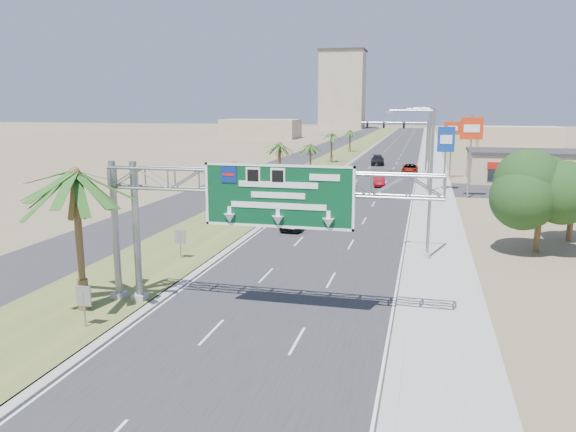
% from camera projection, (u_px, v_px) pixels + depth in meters
% --- Properties ---
extents(ground, '(600.00, 600.00, 0.00)m').
position_uv_depth(ground, '(190.00, 420.00, 18.39)').
color(ground, '#8C7A59').
rests_on(ground, ground).
extents(road, '(12.00, 300.00, 0.02)m').
position_uv_depth(road, '(393.00, 153.00, 123.22)').
color(road, '#28282B').
rests_on(road, ground).
extents(sidewalk_right, '(4.00, 300.00, 0.10)m').
position_uv_depth(sidewalk_right, '(432.00, 154.00, 121.23)').
color(sidewalk_right, '#9E9B93').
rests_on(sidewalk_right, ground).
extents(median_grass, '(7.00, 300.00, 0.12)m').
position_uv_depth(median_grass, '(347.00, 152.00, 125.55)').
color(median_grass, '#4B602A').
rests_on(median_grass, ground).
extents(opposing_road, '(8.00, 300.00, 0.02)m').
position_uv_depth(opposing_road, '(317.00, 152.00, 127.20)').
color(opposing_road, '#28282B').
rests_on(opposing_road, ground).
extents(sign_gantry, '(16.75, 1.24, 7.50)m').
position_uv_depth(sign_gantry, '(249.00, 192.00, 26.94)').
color(sign_gantry, gray).
rests_on(sign_gantry, ground).
extents(palm_near, '(5.70, 5.70, 8.35)m').
position_uv_depth(palm_near, '(74.00, 174.00, 26.84)').
color(palm_near, brown).
rests_on(palm_near, ground).
extents(palm_row_b, '(3.99, 3.99, 5.95)m').
position_uv_depth(palm_row_b, '(234.00, 166.00, 50.17)').
color(palm_row_b, brown).
rests_on(palm_row_b, ground).
extents(palm_row_c, '(3.99, 3.99, 6.75)m').
position_uv_depth(palm_row_c, '(279.00, 145.00, 65.27)').
color(palm_row_c, brown).
rests_on(palm_row_c, ground).
extents(palm_row_d, '(3.99, 3.99, 5.45)m').
position_uv_depth(palm_row_d, '(310.00, 146.00, 82.67)').
color(palm_row_d, brown).
rests_on(palm_row_d, ground).
extents(palm_row_e, '(3.99, 3.99, 6.15)m').
position_uv_depth(palm_row_e, '(332.00, 135.00, 100.64)').
color(palm_row_e, brown).
rests_on(palm_row_e, ground).
extents(palm_row_f, '(3.99, 3.99, 5.75)m').
position_uv_depth(palm_row_f, '(350.00, 131.00, 124.54)').
color(palm_row_f, brown).
rests_on(palm_row_f, ground).
extents(streetlight_near, '(3.27, 0.44, 10.00)m').
position_uv_depth(streetlight_near, '(427.00, 191.00, 36.75)').
color(streetlight_near, gray).
rests_on(streetlight_near, ground).
extents(streetlight_mid, '(3.27, 0.44, 10.00)m').
position_uv_depth(streetlight_mid, '(428.00, 154.00, 65.34)').
color(streetlight_mid, gray).
rests_on(streetlight_mid, ground).
extents(streetlight_far, '(3.27, 0.44, 10.00)m').
position_uv_depth(streetlight_far, '(428.00, 137.00, 99.65)').
color(streetlight_far, gray).
rests_on(streetlight_far, ground).
extents(signal_mast, '(10.28, 0.71, 8.00)m').
position_uv_depth(signal_mast, '(413.00, 142.00, 84.84)').
color(signal_mast, gray).
rests_on(signal_mast, ground).
extents(store_building, '(18.00, 10.00, 4.00)m').
position_uv_depth(store_building, '(539.00, 167.00, 75.76)').
color(store_building, tan).
rests_on(store_building, ground).
extents(oak_near, '(4.50, 4.50, 6.80)m').
position_uv_depth(oak_near, '(541.00, 189.00, 38.79)').
color(oak_near, brown).
rests_on(oak_near, ground).
extents(oak_far, '(3.50, 3.50, 5.60)m').
position_uv_depth(oak_far, '(573.00, 192.00, 42.04)').
color(oak_far, brown).
rests_on(oak_far, ground).
extents(median_signback_a, '(0.75, 0.08, 2.08)m').
position_uv_depth(median_signback_a, '(84.00, 299.00, 25.66)').
color(median_signback_a, gray).
rests_on(median_signback_a, ground).
extents(median_signback_b, '(0.75, 0.08, 2.08)m').
position_uv_depth(median_signback_b, '(180.00, 239.00, 37.26)').
color(median_signback_b, gray).
rests_on(median_signback_b, ground).
extents(tower_distant, '(20.00, 16.00, 35.00)m').
position_uv_depth(tower_distant, '(342.00, 90.00, 260.77)').
color(tower_distant, tan).
rests_on(tower_distant, ground).
extents(building_distant_left, '(24.00, 14.00, 6.00)m').
position_uv_depth(building_distant_left, '(261.00, 129.00, 180.83)').
color(building_distant_left, tan).
rests_on(building_distant_left, ground).
extents(building_distant_right, '(20.00, 12.00, 5.00)m').
position_uv_depth(building_distant_right, '(518.00, 136.00, 144.32)').
color(building_distant_right, tan).
rests_on(building_distant_right, ground).
extents(car_left_lane, '(2.07, 4.54, 1.51)m').
position_uv_depth(car_left_lane, '(296.00, 220.00, 46.85)').
color(car_left_lane, black).
rests_on(car_left_lane, ground).
extents(car_mid_lane, '(1.92, 4.13, 1.31)m').
position_uv_depth(car_mid_lane, '(379.00, 181.00, 72.03)').
color(car_mid_lane, maroon).
rests_on(car_mid_lane, ground).
extents(car_right_lane, '(2.38, 5.08, 1.40)m').
position_uv_depth(car_right_lane, '(410.00, 169.00, 85.81)').
color(car_right_lane, gray).
rests_on(car_right_lane, ground).
extents(car_far, '(2.74, 5.77, 1.63)m').
position_uv_depth(car_far, '(378.00, 160.00, 98.40)').
color(car_far, black).
rests_on(car_far, ground).
extents(pole_sign_red_near, '(2.42, 0.49, 9.14)m').
position_uv_depth(pole_sign_red_near, '(471.00, 133.00, 61.40)').
color(pole_sign_red_near, gray).
rests_on(pole_sign_red_near, ground).
extents(pole_sign_blue, '(2.02, 0.53, 7.92)m').
position_uv_depth(pole_sign_blue, '(446.00, 142.00, 67.24)').
color(pole_sign_blue, gray).
rests_on(pole_sign_blue, ground).
extents(pole_sign_red_far, '(2.21, 0.77, 8.20)m').
position_uv_depth(pole_sign_red_far, '(452.00, 133.00, 78.62)').
color(pole_sign_red_far, gray).
rests_on(pole_sign_red_far, ground).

